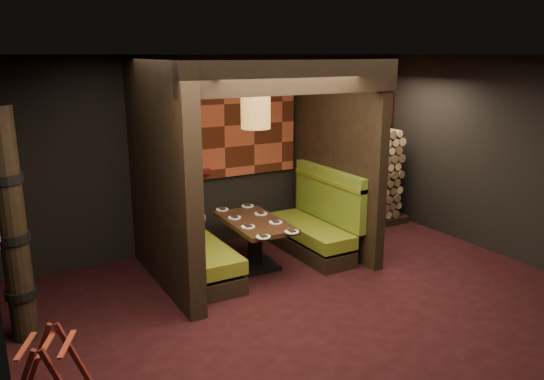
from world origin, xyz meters
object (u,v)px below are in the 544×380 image
Objects in this scene: booth_bench_right at (315,226)px; pendant_lamp at (256,111)px; booth_bench_left at (194,249)px; totem_column at (13,229)px; firewood_stack at (359,179)px; dining_table at (255,237)px; luggage_rack at (49,369)px.

booth_bench_right is 2.04m from pendant_lamp.
totem_column is at bearing -165.25° from booth_bench_left.
pendant_lamp reaches higher than booth_bench_right.
booth_bench_left is at bearing 180.00° from booth_bench_right.
booth_bench_left is 2.30m from totem_column.
booth_bench_right is 0.67× the size of totem_column.
totem_column is 1.39× the size of firewood_stack.
dining_table is 0.55× the size of totem_column.
pendant_lamp is 3.80m from luggage_rack.
pendant_lamp reaches higher than totem_column.
firewood_stack is (1.35, 0.70, 0.42)m from booth_bench_right.
dining_table is at bearing 90.00° from pendant_lamp.
firewood_stack reaches higher than booth_bench_left.
booth_bench_right is 0.92× the size of firewood_stack.
luggage_rack is at bearing -154.50° from booth_bench_right.
pendant_lamp is at bearing -90.00° from dining_table.
totem_column is (-2.94, -0.48, 0.74)m from dining_table.
booth_bench_right is 1.73× the size of pendant_lamp.
dining_table is at bearing -162.15° from firewood_stack.
dining_table is 0.76× the size of firewood_stack.
luggage_rack is at bearing -148.68° from pendant_lamp.
luggage_rack is 0.44× the size of firewood_stack.
booth_bench_left is at bearing 14.75° from totem_column.
pendant_lamp is at bearing -8.11° from booth_bench_left.
firewood_stack reaches higher than dining_table.
totem_column reaches higher than firewood_stack.
totem_column is (-2.09, -0.55, 0.79)m from booth_bench_left.
booth_bench_right is 1.58m from firewood_stack.
dining_table is (0.85, -0.07, 0.05)m from booth_bench_left.
luggage_rack is 0.32× the size of totem_column.
pendant_lamp is 0.38× the size of totem_column.
pendant_lamp is 1.21× the size of luggage_rack.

